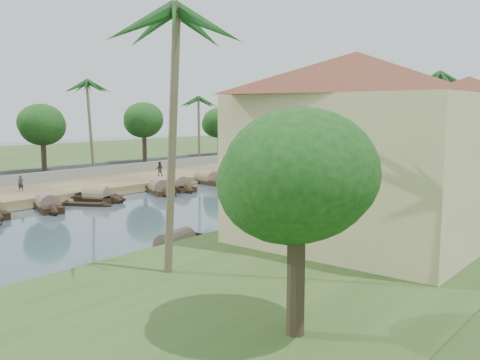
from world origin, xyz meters
The scene contains 38 objects.
ground centered at (0.00, 0.00, 0.00)m, with size 220.00×220.00×0.00m, color #394B56.
left_bank centered at (-16.00, 20.00, 0.40)m, with size 10.00×180.00×0.80m, color brown.
right_bank centered at (19.00, 20.00, 0.60)m, with size 16.00×180.00×1.20m, color #2E4B1E.
road centered at (-24.50, 20.00, 0.70)m, with size 8.00×180.00×1.40m, color black.
retaining_wall centered at (-20.20, 20.00, 1.35)m, with size 0.40×180.00×1.10m, color gray.
far_left_fill centered at (-51.00, 20.00, 0.68)m, with size 45.00×220.00×1.35m, color #2E4B1E.
bridge centered at (0.00, 72.00, 1.72)m, with size 28.00×4.00×2.40m.
building_near centered at (18.99, -2.00, 6.38)m, with size 14.85×14.85×10.20m.
building_mid centered at (19.99, 14.00, 6.13)m, with size 14.11×14.11×9.70m.
sampan_3 centered at (-9.06, -2.97, 0.41)m, with size 7.50×4.09×2.03m.
sampan_4 centered at (-9.47, 2.31, 0.41)m, with size 6.70×2.47×1.91m.
sampan_5 centered at (-9.13, 2.09, 0.41)m, with size 6.20×3.99×2.00m.
sampan_6 centered at (-8.55, 9.44, 0.42)m, with size 7.32×4.84×2.20m.
sampan_7 centered at (-8.66, 12.08, 0.40)m, with size 6.39×3.24×1.75m.
sampan_8 centered at (-8.80, 12.32, 0.42)m, with size 7.41×4.12×2.25m.
sampan_9 centered at (-8.82, 19.17, 0.42)m, with size 9.25×2.18×2.31m.
sampan_10 centered at (-9.85, 18.02, 0.41)m, with size 7.92×3.06×2.15m.
sampan_11 centered at (-8.29, 23.14, 0.42)m, with size 8.94×3.66×2.47m.
sampan_12 centered at (-8.83, 27.81, 0.41)m, with size 7.78×1.93×1.88m.
sampan_13 centered at (-8.80, 33.26, 0.41)m, with size 6.75×2.35×1.87m.
sampan_14 centered at (9.44, -5.85, 0.40)m, with size 2.99×7.39×1.82m.
sampan_15 centered at (9.34, 8.34, 0.41)m, with size 3.90×7.57×2.03m.
sampan_16 centered at (9.93, 25.35, 0.42)m, with size 3.49×9.54×2.28m.
canoe_1 centered at (-8.23, 0.16, 0.10)m, with size 4.92×3.27×0.84m.
canoe_2 centered at (-10.78, 22.02, 0.10)m, with size 5.55×1.50×0.80m.
palm_0 centered at (15.00, -11.52, 12.28)m, with size 3.20×3.20×12.92m.
palm_1 centered at (16.00, 7.55, 9.41)m, with size 3.20×3.20×9.95m.
palm_2 centered at (15.00, 21.16, 11.37)m, with size 3.20×3.20×11.97m.
palm_5 centered at (-24.00, 12.32, 11.73)m, with size 3.20×3.20×12.14m.
palm_6 centered at (-22.00, 29.54, 10.08)m, with size 3.20×3.20×10.43m.
palm_8 centered at (-20.50, 58.96, 11.94)m, with size 3.20×3.20×12.36m.
tree_2 centered at (-24.00, 5.74, 6.74)m, with size 5.23×5.23×7.57m.
tree_3 centered at (-24.00, 20.82, 7.07)m, with size 5.29×5.29×7.94m.
tree_4 centered at (-24.00, 36.30, 6.48)m, with size 5.24×5.24×7.31m.
tree_5 centered at (-24.00, 50.98, 6.92)m, with size 4.70×4.70×7.56m.
tree_7 centered at (23.00, -13.62, 6.19)m, with size 4.74×4.74×7.03m.
person_near centered at (-15.85, -1.63, 1.55)m, with size 0.55×0.36×1.50m, color #2B2931.
person_far centered at (-14.63, 14.93, 1.66)m, with size 0.83×0.65×1.72m, color #2D2520.
Camera 1 is at (31.99, -27.54, 8.34)m, focal length 40.00 mm.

